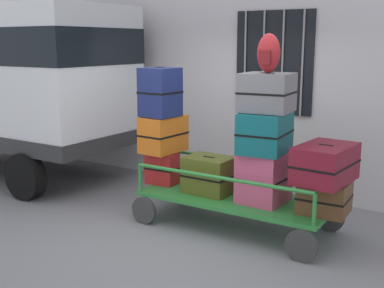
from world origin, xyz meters
TOP-DOWN VIEW (x-y plane):
  - ground_plane at (0.00, 0.00)m, footprint 40.00×40.00m
  - building_wall at (0.00, 2.22)m, footprint 12.00×0.37m
  - van at (-4.21, 0.78)m, footprint 4.50×2.00m
  - luggage_cart at (0.37, 0.49)m, footprint 2.46×1.08m
  - cart_railing at (0.37, 0.49)m, footprint 2.35×0.94m
  - suitcase_left_bottom at (-0.74, 0.48)m, footprint 0.43×0.30m
  - suitcase_left_middle at (-0.74, 0.52)m, footprint 0.44×0.65m
  - suitcase_left_top at (-0.74, 0.46)m, footprint 0.46×0.47m
  - suitcase_midleft_bottom at (-0.00, 0.47)m, footprint 0.61×0.48m
  - suitcase_center_bottom at (0.74, 0.51)m, footprint 0.55×0.60m
  - suitcase_center_middle at (0.74, 0.50)m, footprint 0.57×0.69m
  - suitcase_center_top at (0.74, 0.52)m, footprint 0.62×0.58m
  - suitcase_midright_bottom at (1.48, 0.51)m, footprint 0.56×0.51m
  - suitcase_midright_middle at (1.48, 0.47)m, footprint 0.59×0.83m
  - backpack at (0.77, 0.47)m, footprint 0.27×0.22m

SIDE VIEW (x-z plane):
  - ground_plane at x=0.00m, z-range 0.00..0.00m
  - luggage_cart at x=0.37m, z-range 0.14..0.54m
  - suitcase_midright_bottom at x=1.48m, z-range 0.40..0.78m
  - suitcase_left_bottom at x=-0.74m, z-range 0.40..0.84m
  - suitcase_midleft_bottom at x=0.00m, z-range 0.40..0.87m
  - suitcase_center_bottom at x=0.74m, z-range 0.40..1.01m
  - cart_railing at x=0.37m, z-range 0.53..0.90m
  - suitcase_midright_middle at x=1.48m, z-range 0.77..1.19m
  - suitcase_left_middle at x=-0.74m, z-range 0.84..1.33m
  - suitcase_center_middle at x=0.74m, z-range 1.01..1.50m
  - suitcase_left_top at x=-0.74m, z-range 1.33..1.97m
  - suitcase_center_top at x=0.74m, z-range 1.50..1.95m
  - van at x=-4.21m, z-range 0.32..3.18m
  - backpack at x=0.77m, z-range 1.95..2.39m
  - building_wall at x=0.00m, z-range 0.00..5.00m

